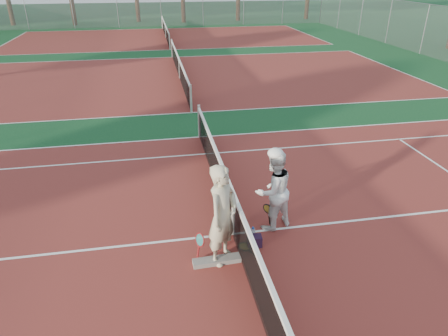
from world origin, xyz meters
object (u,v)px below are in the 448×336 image
object	(u,v)px
net_main	(233,214)
racket_red	(200,247)
player_a	(223,215)
sports_bag_navy	(225,229)
water_bottle	(253,235)
racket_black_held	(268,216)
player_b	(273,190)
racket_spare	(245,246)
sports_bag_purple	(254,241)

from	to	relation	value
net_main	racket_red	size ratio (longest dim) A/B	18.46
player_a	sports_bag_navy	xyz separation A→B (m)	(0.18, 0.78, -0.87)
player_a	net_main	bearing A→B (deg)	16.07
net_main	player_a	xyz separation A→B (m)	(-0.35, -0.75, 0.49)
water_bottle	racket_black_held	bearing A→B (deg)	44.40
net_main	water_bottle	distance (m)	0.59
player_b	racket_spare	world-z (taller)	player_b
player_a	water_bottle	xyz separation A→B (m)	(0.70, 0.45, -0.85)
player_b	net_main	bearing A→B (deg)	-11.96
player_a	sports_bag_navy	distance (m)	1.19
player_a	racket_spare	bearing A→B (deg)	-19.96
racket_red	sports_bag_purple	bearing A→B (deg)	-22.11
racket_red	sports_bag_purple	world-z (taller)	racket_red
sports_bag_purple	sports_bag_navy	bearing A→B (deg)	136.27
player_a	sports_bag_purple	world-z (taller)	player_a
racket_spare	water_bottle	distance (m)	0.30
sports_bag_purple	water_bottle	bearing A→B (deg)	88.71
sports_bag_navy	sports_bag_purple	distance (m)	0.71
sports_bag_navy	water_bottle	world-z (taller)	water_bottle
net_main	racket_red	bearing A→B (deg)	-138.38
player_a	sports_bag_purple	bearing A→B (deg)	-26.21
player_a	racket_black_held	bearing A→B (deg)	-11.38
racket_black_held	water_bottle	size ratio (longest dim) A/B	1.95
player_a	water_bottle	size ratio (longest dim) A/B	6.67
net_main	racket_red	world-z (taller)	net_main
racket_red	racket_spare	distance (m)	0.99
racket_black_held	sports_bag_purple	distance (m)	0.74
net_main	player_b	bearing A→B (deg)	9.68
player_a	sports_bag_purple	xyz separation A→B (m)	(0.70, 0.29, -0.88)
sports_bag_navy	net_main	bearing A→B (deg)	-11.71
racket_red	player_b	bearing A→B (deg)	-6.89
racket_black_held	player_b	bearing A→B (deg)	153.40
net_main	sports_bag_purple	xyz separation A→B (m)	(0.35, -0.46, -0.39)
racket_spare	sports_bag_purple	bearing A→B (deg)	-109.45
net_main	racket_spare	xyz separation A→B (m)	(0.15, -0.48, -0.49)
player_a	racket_black_held	world-z (taller)	player_a
racket_red	racket_black_held	world-z (taller)	racket_red
sports_bag_purple	player_b	bearing A→B (deg)	48.89
player_b	water_bottle	bearing A→B (deg)	18.95
racket_red	racket_black_held	distance (m)	1.75
racket_spare	sports_bag_navy	bearing A→B (deg)	6.68
net_main	player_a	size ratio (longest dim) A/B	5.49
net_main	racket_black_held	bearing A→B (deg)	8.63
sports_bag_navy	water_bottle	size ratio (longest dim) A/B	1.09
player_a	racket_red	bearing A→B (deg)	123.21
net_main	sports_bag_navy	size ratio (longest dim) A/B	33.58
player_b	racket_black_held	xyz separation A→B (m)	(-0.10, -0.03, -0.59)
net_main	racket_black_held	distance (m)	0.82
net_main	racket_spare	size ratio (longest dim) A/B	18.29
player_b	sports_bag_purple	size ratio (longest dim) A/B	6.19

